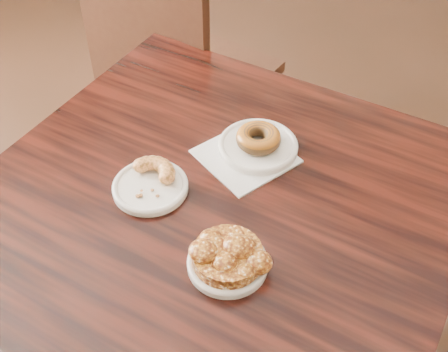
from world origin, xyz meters
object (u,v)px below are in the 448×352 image
at_px(cafe_table, 214,307).
at_px(apple_fritter, 228,254).
at_px(chair_far, 192,75).
at_px(glazed_donut, 258,138).
at_px(cruller_fragment, 149,180).

xyz_separation_m(cafe_table, apple_fritter, (0.08, -0.13, 0.41)).
bearing_deg(chair_far, apple_fritter, 132.17).
bearing_deg(chair_far, cafe_table, 131.34).
height_order(glazed_donut, apple_fritter, apple_fritter).
distance_m(glazed_donut, cruller_fragment, 0.25).
xyz_separation_m(chair_far, glazed_donut, (0.43, -0.60, 0.33)).
relative_size(glazed_donut, cruller_fragment, 0.86).
distance_m(chair_far, cruller_fragment, 0.89).
bearing_deg(apple_fritter, cruller_fragment, 150.40).
relative_size(chair_far, apple_fritter, 5.31).
distance_m(chair_far, apple_fritter, 1.08).
relative_size(glazed_donut, apple_fritter, 0.57).
xyz_separation_m(cafe_table, chair_far, (-0.39, 0.78, 0.08)).
bearing_deg(apple_fritter, cafe_table, 122.27).
bearing_deg(chair_far, cruller_fragment, 123.06).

